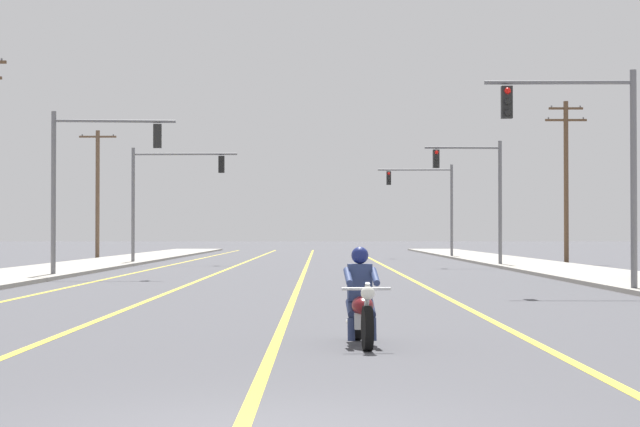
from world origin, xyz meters
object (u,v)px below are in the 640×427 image
(traffic_signal_far_right, at_px, (431,196))
(utility_pole_left_far, at_px, (99,191))
(motorcycle_with_rider, at_px, (362,306))
(traffic_signal_near_right, at_px, (592,147))
(traffic_signal_near_left, at_px, (90,168))
(traffic_signal_mid_left, at_px, (165,186))
(traffic_signal_mid_right, at_px, (480,185))
(utility_pole_right_far, at_px, (567,176))

(traffic_signal_far_right, distance_m, utility_pole_left_far, 21.72)
(motorcycle_with_rider, relative_size, traffic_signal_near_right, 0.35)
(traffic_signal_near_left, xyz_separation_m, traffic_signal_mid_left, (0.32, 17.30, 0.06))
(traffic_signal_mid_left, bearing_deg, traffic_signal_near_right, -60.29)
(traffic_signal_mid_right, distance_m, utility_pole_right_far, 9.04)
(traffic_signal_near_left, bearing_deg, traffic_signal_near_right, -32.91)
(traffic_signal_near_left, xyz_separation_m, utility_pole_right_far, (22.30, 19.79, 0.76))
(traffic_signal_mid_right, relative_size, traffic_signal_far_right, 1.00)
(traffic_signal_mid_left, xyz_separation_m, utility_pole_right_far, (21.98, 2.49, 0.70))
(traffic_signal_far_right, bearing_deg, traffic_signal_mid_left, -137.38)
(traffic_signal_near_right, distance_m, utility_pole_left_far, 45.19)
(traffic_signal_near_right, relative_size, traffic_signal_mid_right, 1.00)
(traffic_signal_near_right, height_order, traffic_signal_mid_right, same)
(motorcycle_with_rider, height_order, traffic_signal_mid_left, traffic_signal_mid_left)
(traffic_signal_mid_left, height_order, traffic_signal_far_right, same)
(utility_pole_right_far, height_order, utility_pole_left_far, utility_pole_right_far)
(traffic_signal_near_right, relative_size, traffic_signal_near_left, 1.00)
(traffic_signal_mid_right, xyz_separation_m, utility_pole_right_far, (5.84, 6.85, 0.81))
(traffic_signal_near_left, relative_size, utility_pole_left_far, 0.75)
(motorcycle_with_rider, xyz_separation_m, utility_pole_right_far, (13.05, 44.23, 4.26))
(traffic_signal_mid_left, distance_m, traffic_signal_far_right, 21.24)
(motorcycle_with_rider, distance_m, traffic_signal_near_left, 26.37)
(traffic_signal_mid_left, xyz_separation_m, traffic_signal_far_right, (15.63, 14.38, -0.04))
(traffic_signal_mid_left, relative_size, utility_pole_left_far, 0.75)
(traffic_signal_near_right, distance_m, traffic_signal_mid_left, 31.97)
(traffic_signal_mid_right, distance_m, traffic_signal_mid_left, 16.72)
(traffic_signal_near_left, bearing_deg, utility_pole_left_far, 100.92)
(traffic_signal_near_left, xyz_separation_m, traffic_signal_far_right, (15.95, 31.69, 0.02))
(traffic_signal_far_right, relative_size, utility_pole_left_far, 0.75)
(motorcycle_with_rider, height_order, traffic_signal_near_left, traffic_signal_near_left)
(motorcycle_with_rider, xyz_separation_m, traffic_signal_far_right, (6.70, 56.13, 3.52))
(traffic_signal_near_right, bearing_deg, traffic_signal_mid_right, 89.28)
(traffic_signal_mid_right, height_order, traffic_signal_far_right, same)
(traffic_signal_mid_left, bearing_deg, traffic_signal_mid_right, -15.14)
(traffic_signal_mid_right, bearing_deg, traffic_signal_near_right, -90.72)
(traffic_signal_near_left, height_order, utility_pole_left_far, utility_pole_left_far)
(utility_pole_right_far, bearing_deg, traffic_signal_near_left, -138.41)
(traffic_signal_mid_right, xyz_separation_m, traffic_signal_far_right, (-0.51, 18.75, 0.08))
(motorcycle_with_rider, distance_m, utility_pole_left_far, 55.73)
(traffic_signal_far_right, bearing_deg, traffic_signal_near_left, -116.72)
(traffic_signal_near_left, xyz_separation_m, traffic_signal_mid_right, (16.46, 12.94, -0.05))
(traffic_signal_near_right, xyz_separation_m, utility_pole_right_far, (6.13, 30.25, 0.79))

